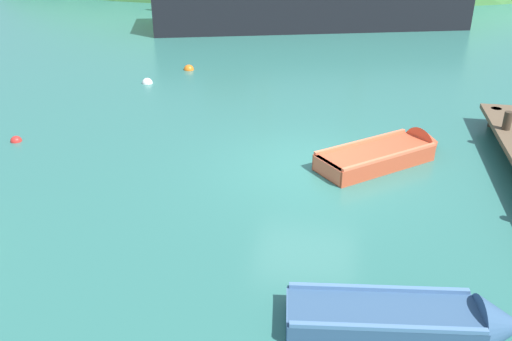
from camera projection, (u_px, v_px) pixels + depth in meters
ground_plane at (309, 167)px, 12.47m from camera, size 120.00×120.00×0.00m
sailing_ship at (307, 9)px, 26.61m from camera, size 17.55×7.98×12.90m
rowboat_near_dock at (416, 322)px, 7.69m from camera, size 3.45×1.32×0.87m
rowboat_outer_left at (391, 155)px, 12.75m from camera, size 3.30×3.07×1.01m
buoy_white at (147, 83)px, 18.34m from camera, size 0.36×0.36×0.36m
buoy_orange at (189, 70)px, 19.85m from camera, size 0.38×0.38×0.38m
buoy_red at (16, 141)px, 13.84m from camera, size 0.29×0.29×0.29m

